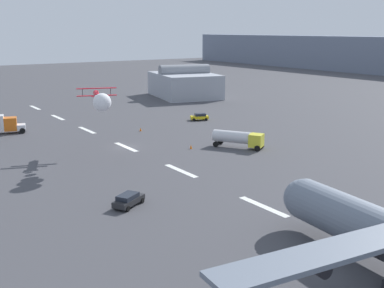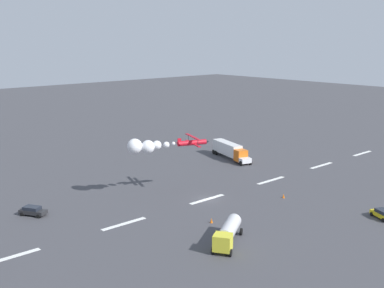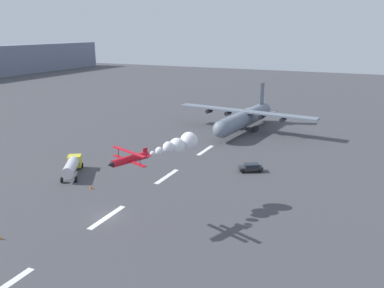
% 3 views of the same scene
% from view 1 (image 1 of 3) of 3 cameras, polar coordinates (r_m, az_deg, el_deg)
% --- Properties ---
extents(ground_plane, '(440.00, 440.00, 0.00)m').
position_cam_1_polar(ground_plane, '(87.00, -7.70, -0.35)').
color(ground_plane, '#424247').
rests_on(ground_plane, ground).
extents(runway_stripe_0, '(8.00, 0.90, 0.01)m').
position_cam_1_polar(runway_stripe_0, '(136.54, -17.84, 4.07)').
color(runway_stripe_0, white).
rests_on(runway_stripe_0, ground).
extents(runway_stripe_1, '(8.00, 0.90, 0.01)m').
position_cam_1_polar(runway_stripe_1, '(119.62, -15.39, 3.01)').
color(runway_stripe_1, white).
rests_on(runway_stripe_1, ground).
extents(runway_stripe_2, '(8.00, 0.90, 0.01)m').
position_cam_1_polar(runway_stripe_2, '(103.04, -12.15, 1.60)').
color(runway_stripe_2, white).
rests_on(runway_stripe_2, ground).
extents(runway_stripe_3, '(8.00, 0.90, 0.01)m').
position_cam_1_polar(runway_stripe_3, '(87.00, -7.70, -0.35)').
color(runway_stripe_3, white).
rests_on(runway_stripe_3, ground).
extents(runway_stripe_4, '(8.00, 0.90, 0.01)m').
position_cam_1_polar(runway_stripe_4, '(71.86, -1.30, -3.14)').
color(runway_stripe_4, white).
rests_on(runway_stripe_4, ground).
extents(runway_stripe_5, '(8.00, 0.90, 0.01)m').
position_cam_1_polar(runway_stripe_5, '(58.34, 8.35, -7.23)').
color(runway_stripe_5, white).
rests_on(runway_stripe_5, ground).
extents(stunt_biplane_red, '(15.00, 8.19, 2.83)m').
position_cam_1_polar(stunt_biplane_red, '(76.03, -10.60, 5.02)').
color(stunt_biplane_red, red).
extents(fuel_tanker_truck, '(8.86, 6.86, 2.90)m').
position_cam_1_polar(fuel_tanker_truck, '(85.78, 5.46, 0.71)').
color(fuel_tanker_truck, yellow).
rests_on(fuel_tanker_truck, ground).
extents(followme_car_yellow, '(3.77, 4.74, 1.52)m').
position_cam_1_polar(followme_car_yellow, '(58.07, -7.43, -6.45)').
color(followme_car_yellow, '#262628').
rests_on(followme_car_yellow, ground).
extents(airport_staff_sedan, '(3.29, 4.44, 1.52)m').
position_cam_1_polar(airport_staff_sedan, '(111.80, 0.90, 3.21)').
color(airport_staff_sedan, yellow).
rests_on(airport_staff_sedan, ground).
extents(hangar_building, '(26.42, 21.17, 9.84)m').
position_cam_1_polar(hangar_building, '(150.93, -0.89, 7.00)').
color(hangar_building, '#9EA3AD').
rests_on(hangar_building, ground).
extents(traffic_cone_near, '(0.44, 0.44, 0.75)m').
position_cam_1_polar(traffic_cone_near, '(100.20, -6.02, 1.71)').
color(traffic_cone_near, orange).
rests_on(traffic_cone_near, ground).
extents(traffic_cone_far, '(0.44, 0.44, 0.75)m').
position_cam_1_polar(traffic_cone_far, '(84.89, -0.12, -0.31)').
color(traffic_cone_far, orange).
rests_on(traffic_cone_far, ground).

